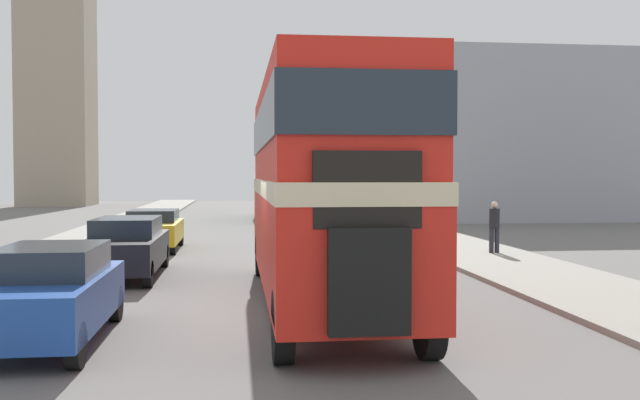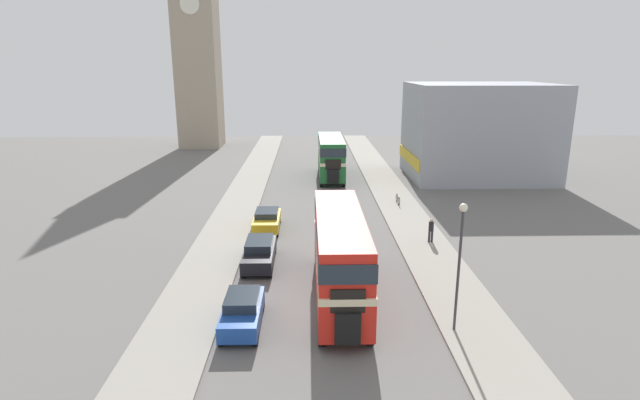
# 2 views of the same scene
# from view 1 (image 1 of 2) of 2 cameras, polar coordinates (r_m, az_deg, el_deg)

# --- Properties ---
(ground_plane) EXTENTS (120.00, 120.00, 0.00)m
(ground_plane) POSITION_cam_1_polar(r_m,az_deg,el_deg) (13.12, -2.31, -9.50)
(ground_plane) COLOR slate
(sidewalk_right) EXTENTS (3.50, 120.00, 0.12)m
(sidewalk_right) POSITION_cam_1_polar(r_m,az_deg,el_deg) (15.19, 24.25, -7.86)
(sidewalk_right) COLOR gray
(sidewalk_right) RESTS_ON ground_plane
(double_decker_bus) EXTENTS (2.38, 10.69, 4.40)m
(double_decker_bus) POSITION_cam_1_polar(r_m,az_deg,el_deg) (14.28, 0.01, 1.96)
(double_decker_bus) COLOR red
(double_decker_bus) RESTS_ON ground_plane
(bus_distant) EXTENTS (2.50, 9.49, 4.25)m
(bus_distant) POSITION_cam_1_polar(r_m,az_deg,el_deg) (41.91, -3.32, 1.88)
(bus_distant) COLOR #1E602D
(bus_distant) RESTS_ON ground_plane
(car_parked_near) EXTENTS (1.68, 4.08, 1.51)m
(car_parked_near) POSITION_cam_1_polar(r_m,az_deg,el_deg) (11.96, -20.85, -6.98)
(car_parked_near) COLOR #1E479E
(car_parked_near) RESTS_ON ground_plane
(car_parked_mid) EXTENTS (1.74, 4.67, 1.51)m
(car_parked_mid) POSITION_cam_1_polar(r_m,az_deg,el_deg) (19.02, -15.23, -3.60)
(car_parked_mid) COLOR black
(car_parked_mid) RESTS_ON ground_plane
(car_parked_far) EXTENTS (1.81, 4.11, 1.40)m
(car_parked_far) POSITION_cam_1_polar(r_m,az_deg,el_deg) (25.49, -13.19, -2.28)
(car_parked_far) COLOR gold
(car_parked_far) RESTS_ON ground_plane
(pedestrian_walking) EXTENTS (0.33, 0.33, 1.65)m
(pedestrian_walking) POSITION_cam_1_polar(r_m,az_deg,el_deg) (23.52, 13.77, -1.87)
(pedestrian_walking) COLOR #282833
(pedestrian_walking) RESTS_ON sidewalk_right
(bicycle_on_pavement) EXTENTS (0.05, 1.76, 0.78)m
(bicycle_on_pavement) POSITION_cam_1_polar(r_m,az_deg,el_deg) (32.43, 7.04, -1.78)
(bicycle_on_pavement) COLOR black
(bicycle_on_pavement) RESTS_ON sidewalk_right
(church_tower) EXTENTS (5.94, 5.94, 31.37)m
(church_tower) POSITION_cam_1_polar(r_m,az_deg,el_deg) (66.32, -20.35, 13.52)
(church_tower) COLOR tan
(church_tower) RESTS_ON ground_plane
(shop_building_block) EXTENTS (14.17, 10.69, 9.66)m
(shop_building_block) POSITION_cam_1_polar(r_m,az_deg,el_deg) (45.72, 16.19, 4.71)
(shop_building_block) COLOR #999EA8
(shop_building_block) RESTS_ON ground_plane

